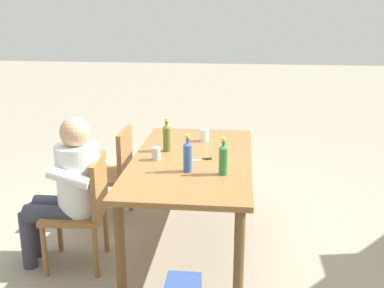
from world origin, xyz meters
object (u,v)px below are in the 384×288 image
at_px(chair_near_left, 113,170).
at_px(cup_white, 204,135).
at_px(person_in_white_shirt, 69,185).
at_px(table_knife, 200,160).
at_px(chair_near_right, 85,206).
at_px(bottle_olive, 167,137).
at_px(bottle_green, 223,159).
at_px(dining_table, 192,168).
at_px(bottle_blue, 187,156).
at_px(cup_steel, 156,154).

distance_m(chair_near_left, cup_white, 0.90).
xyz_separation_m(person_in_white_shirt, table_knife, (-0.36, 0.95, 0.11)).
bearing_deg(chair_near_left, chair_near_right, -0.02).
distance_m(bottle_olive, bottle_green, 0.71).
relative_size(bottle_green, table_knife, 1.20).
bearing_deg(person_in_white_shirt, dining_table, 114.62).
distance_m(bottle_blue, table_knife, 0.30).
bearing_deg(chair_near_right, bottle_olive, 136.18).
height_order(bottle_green, cup_white, bottle_green).
bearing_deg(bottle_olive, cup_steel, -11.66).
relative_size(bottle_olive, cup_steel, 2.74).
height_order(bottle_blue, cup_steel, bottle_blue).
distance_m(cup_steel, table_knife, 0.35).
bearing_deg(bottle_green, table_knife, -146.35).
bearing_deg(cup_steel, table_knife, 94.39).
bearing_deg(dining_table, bottle_green, 37.73).
bearing_deg(person_in_white_shirt, chair_near_right, 93.61).
distance_m(chair_near_right, bottle_olive, 0.88).
bearing_deg(cup_white, person_in_white_shirt, -46.38).
distance_m(dining_table, bottle_green, 0.48).
relative_size(person_in_white_shirt, bottle_olive, 4.18).
bearing_deg(dining_table, table_knife, 57.11).
height_order(bottle_green, cup_steel, bottle_green).
height_order(cup_steel, table_knife, cup_steel).
bearing_deg(cup_white, bottle_green, 13.71).
distance_m(dining_table, table_knife, 0.12).
relative_size(chair_near_right, bottle_olive, 3.08).
relative_size(person_in_white_shirt, bottle_blue, 4.15).
bearing_deg(chair_near_left, cup_steel, 46.36).
xyz_separation_m(chair_near_right, bottle_green, (-0.06, 1.04, 0.39)).
height_order(bottle_olive, table_knife, bottle_olive).
bearing_deg(bottle_green, dining_table, -142.27).
relative_size(person_in_white_shirt, cup_steel, 11.44).
relative_size(dining_table, bottle_blue, 6.34).
height_order(person_in_white_shirt, cup_steel, person_in_white_shirt).
distance_m(chair_near_left, table_knife, 0.99).
height_order(bottle_olive, cup_white, bottle_olive).
relative_size(chair_near_left, cup_steel, 8.44).
distance_m(cup_white, table_knife, 0.54).
height_order(chair_near_right, chair_near_left, same).
distance_m(bottle_olive, cup_steel, 0.25).
relative_size(chair_near_left, cup_white, 7.98).
xyz_separation_m(chair_near_right, chair_near_left, (-0.80, 0.00, 0.00)).
xyz_separation_m(dining_table, person_in_white_shirt, (0.41, -0.89, -0.02)).
xyz_separation_m(chair_near_right, person_in_white_shirt, (0.01, -0.11, 0.17)).
relative_size(person_in_white_shirt, bottle_green, 4.25).
xyz_separation_m(chair_near_left, bottle_blue, (0.71, 0.77, 0.40)).
height_order(chair_near_left, person_in_white_shirt, person_in_white_shirt).
distance_m(chair_near_right, person_in_white_shirt, 0.20).
xyz_separation_m(cup_white, table_knife, (0.54, 0.00, -0.05)).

